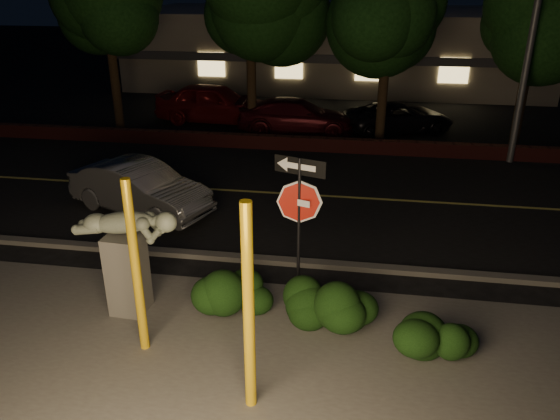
# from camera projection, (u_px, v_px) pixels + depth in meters

# --- Properties ---
(ground) EXTENTS (90.00, 90.00, 0.00)m
(ground) POSITION_uv_depth(u_px,v_px,m) (306.00, 162.00, 18.60)
(ground) COLOR black
(ground) RESTS_ON ground
(patio) EXTENTS (14.00, 6.00, 0.02)m
(patio) POSITION_uv_depth(u_px,v_px,m) (228.00, 381.00, 8.64)
(patio) COLOR #4C4944
(patio) RESTS_ON ground
(road) EXTENTS (80.00, 8.00, 0.01)m
(road) POSITION_uv_depth(u_px,v_px,m) (294.00, 194.00, 15.88)
(road) COLOR black
(road) RESTS_ON ground
(lane_marking) EXTENTS (80.00, 0.12, 0.00)m
(lane_marking) POSITION_uv_depth(u_px,v_px,m) (294.00, 194.00, 15.88)
(lane_marking) COLOR #B5A948
(lane_marking) RESTS_ON road
(curb) EXTENTS (80.00, 0.25, 0.12)m
(curb) POSITION_uv_depth(u_px,v_px,m) (270.00, 260.00, 12.15)
(curb) COLOR #4C4944
(curb) RESTS_ON ground
(brick_wall) EXTENTS (40.00, 0.35, 0.50)m
(brick_wall) POSITION_uv_depth(u_px,v_px,m) (310.00, 144.00, 19.67)
(brick_wall) COLOR #3F1414
(brick_wall) RESTS_ON ground
(parking_lot) EXTENTS (40.00, 12.00, 0.01)m
(parking_lot) POSITION_uv_depth(u_px,v_px,m) (323.00, 113.00, 24.93)
(parking_lot) COLOR black
(parking_lot) RESTS_ON ground
(building) EXTENTS (22.00, 10.20, 4.00)m
(building) POSITION_uv_depth(u_px,v_px,m) (335.00, 46.00, 31.35)
(building) COLOR slate
(building) RESTS_ON ground
(yellow_pole_left) EXTENTS (0.16, 0.16, 3.12)m
(yellow_pole_left) POSITION_uv_depth(u_px,v_px,m) (136.00, 269.00, 8.80)
(yellow_pole_left) COLOR gold
(yellow_pole_left) RESTS_ON ground
(yellow_pole_right) EXTENTS (0.17, 0.17, 3.31)m
(yellow_pole_right) POSITION_uv_depth(u_px,v_px,m) (249.00, 311.00, 7.54)
(yellow_pole_right) COLOR gold
(yellow_pole_right) RESTS_ON ground
(signpost) EXTENTS (0.96, 0.34, 2.95)m
(signpost) POSITION_uv_depth(u_px,v_px,m) (299.00, 202.00, 9.95)
(signpost) COLOR black
(signpost) RESTS_ON ground
(sculpture) EXTENTS (2.00, 0.66, 2.14)m
(sculpture) POSITION_uv_depth(u_px,v_px,m) (126.00, 250.00, 9.93)
(sculpture) COLOR #4C4944
(sculpture) RESTS_ON ground
(hedge_center) EXTENTS (2.01, 1.27, 0.97)m
(hedge_center) POSITION_uv_depth(u_px,v_px,m) (243.00, 290.00, 10.22)
(hedge_center) COLOR black
(hedge_center) RESTS_ON ground
(hedge_right) EXTENTS (1.95, 1.09, 1.26)m
(hedge_right) POSITION_uv_depth(u_px,v_px,m) (332.00, 298.00, 9.70)
(hedge_right) COLOR black
(hedge_right) RESTS_ON ground
(hedge_far_right) EXTENTS (1.59, 1.34, 0.95)m
(hedge_far_right) POSITION_uv_depth(u_px,v_px,m) (439.00, 331.00, 9.08)
(hedge_far_right) COLOR black
(hedge_far_right) RESTS_ON ground
(silver_sedan) EXTENTS (4.31, 2.84, 1.34)m
(silver_sedan) POSITION_uv_depth(u_px,v_px,m) (140.00, 188.00, 14.52)
(silver_sedan) COLOR #A0A0A5
(silver_sedan) RESTS_ON ground
(parked_car_red) EXTENTS (5.03, 2.31, 1.67)m
(parked_car_red) POSITION_uv_depth(u_px,v_px,m) (214.00, 103.00, 23.11)
(parked_car_red) COLOR maroon
(parked_car_red) RESTS_ON ground
(parked_car_darkred) EXTENTS (4.77, 2.13, 1.36)m
(parked_car_darkred) POSITION_uv_depth(u_px,v_px,m) (297.00, 116.00, 21.65)
(parked_car_darkred) COLOR #400B12
(parked_car_darkred) RESTS_ON ground
(parked_car_dark) EXTENTS (4.76, 3.45, 1.20)m
(parked_car_dark) POSITION_uv_depth(u_px,v_px,m) (399.00, 117.00, 21.79)
(parked_car_dark) COLOR black
(parked_car_dark) RESTS_ON ground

